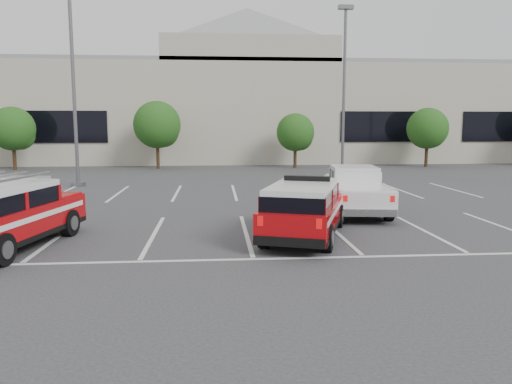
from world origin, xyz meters
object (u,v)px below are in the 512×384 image
tree_right (428,130)px  ladder_suv (4,220)px  convention_building (226,107)px  light_pole_left (74,85)px  white_pickup (355,194)px  tree_left (14,130)px  tree_mid_left (158,126)px  fire_chief_suv (304,213)px  light_pole_mid (344,91)px  tree_mid_right (296,134)px

tree_right → ladder_suv: size_ratio=0.85×
convention_building → light_pole_left: 21.49m
convention_building → white_pickup: (4.08, -28.44, -4.07)m
tree_left → white_pickup: bearing=-44.2°
tree_mid_left → fire_chief_suv: size_ratio=0.93×
tree_left → tree_mid_left: tree_mid_left is taller
light_pole_mid → white_pickup: bearing=-102.3°
tree_right → light_pole_mid: (-8.09, -6.05, 2.41)m
convention_building → white_pickup: size_ratio=10.85×
light_pole_left → ladder_suv: light_pole_left is taller
convention_building → light_pole_left: size_ratio=5.86×
convention_building → tree_left: convention_building is taller
tree_left → tree_right: (30.00, 0.00, 0.00)m
tree_right → white_pickup: 21.65m
tree_mid_right → tree_right: tree_right is taller
light_pole_mid → ladder_suv: bearing=-127.5°
light_pole_left → white_pickup: light_pole_left is taller
convention_building → light_pole_left: (-8.18, -19.86, 0.47)m
convention_building → tree_mid_right: bearing=-63.4°
tree_left → white_pickup: (19.17, -18.62, -2.12)m
tree_left → ladder_suv: 25.00m
tree_right → white_pickup: (-10.83, -18.62, -2.12)m
tree_left → fire_chief_suv: size_ratio=0.85×
convention_building → tree_mid_left: bearing=-117.4°
fire_chief_suv → tree_left: bearing=145.2°
convention_building → tree_left: (-15.09, -9.82, -1.95)m
convention_building → tree_left: 18.11m
fire_chief_suv → light_pole_mid: bearing=91.2°
light_pole_mid → tree_mid_right: bearing=107.5°
fire_chief_suv → ladder_suv: 7.96m
white_pickup → ladder_suv: bearing=-148.5°
light_pole_left → light_pole_mid: 15.52m
tree_left → tree_mid_left: (10.00, 0.00, 0.27)m
tree_right → light_pole_left: light_pole_left is taller
tree_mid_right → ladder_suv: bearing=-116.0°
convention_building → tree_mid_left: size_ratio=12.38×
tree_mid_left → light_pole_left: bearing=-107.1°
light_pole_left → white_pickup: 15.63m
light_pole_left → white_pickup: (12.26, -8.58, -4.53)m
tree_mid_left → light_pole_mid: light_pole_mid is taller
tree_left → tree_mid_right: 20.00m
tree_right → light_pole_mid: bearing=-143.2°
convention_building → ladder_suv: 34.06m
light_pole_left → light_pole_mid: size_ratio=1.00×
convention_building → light_pole_mid: (6.82, -15.86, 0.47)m
tree_left → light_pole_left: size_ratio=0.43×
light_pole_left → fire_chief_suv: light_pole_left is taller
fire_chief_suv → ladder_suv: bearing=-155.8°
white_pickup → ladder_suv: (-10.56, -4.77, 0.12)m
tree_mid_right → light_pole_mid: size_ratio=0.39×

